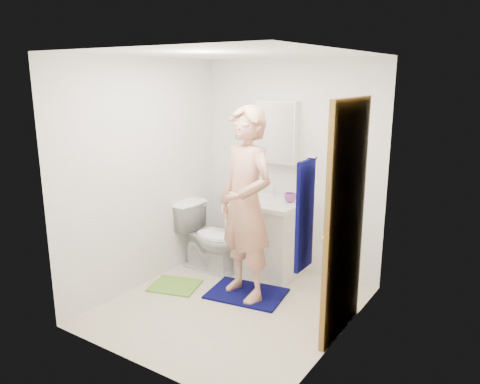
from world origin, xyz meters
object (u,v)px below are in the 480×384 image
at_px(towel, 305,216).
at_px(toilet, 210,237).
at_px(soap_dispenser, 248,190).
at_px(medicine_cabinet, 277,132).
at_px(man, 246,205).
at_px(toothbrush_cup, 290,198).
at_px(vanity_cabinet, 266,239).

height_order(towel, toilet, towel).
relative_size(toilet, soap_dispenser, 4.11).
bearing_deg(towel, medicine_cabinet, 124.61).
relative_size(medicine_cabinet, man, 0.36).
height_order(medicine_cabinet, soap_dispenser, medicine_cabinet).
distance_m(towel, man, 1.33).
bearing_deg(soap_dispenser, towel, -45.98).
xyz_separation_m(toilet, toothbrush_cup, (0.82, 0.39, 0.51)).
bearing_deg(vanity_cabinet, toothbrush_cup, 20.36).
xyz_separation_m(toilet, soap_dispenser, (0.34, 0.27, 0.55)).
distance_m(toilet, man, 1.01).
relative_size(medicine_cabinet, toothbrush_cup, 5.42).
distance_m(towel, soap_dispenser, 2.05).
distance_m(toilet, soap_dispenser, 0.70).
bearing_deg(toothbrush_cup, vanity_cabinet, -159.64).
bearing_deg(medicine_cabinet, man, -79.93).
distance_m(vanity_cabinet, soap_dispenser, 0.59).
relative_size(soap_dispenser, toothbrush_cup, 1.49).
distance_m(vanity_cabinet, toothbrush_cup, 0.57).
height_order(toilet, soap_dispenser, soap_dispenser).
relative_size(medicine_cabinet, towel, 0.87).
bearing_deg(toilet, vanity_cabinet, -60.53).
xyz_separation_m(towel, man, (-1.02, 0.81, -0.27)).
bearing_deg(man, medicine_cabinet, 119.49).
distance_m(medicine_cabinet, toilet, 1.43).
bearing_deg(soap_dispenser, toothbrush_cup, 13.94).
relative_size(towel, man, 0.42).
height_order(towel, man, man).
relative_size(medicine_cabinet, toilet, 0.89).
xyz_separation_m(toothbrush_cup, man, (-0.09, -0.77, 0.08)).
relative_size(vanity_cabinet, soap_dispenser, 4.17).
distance_m(towel, toilet, 2.28).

